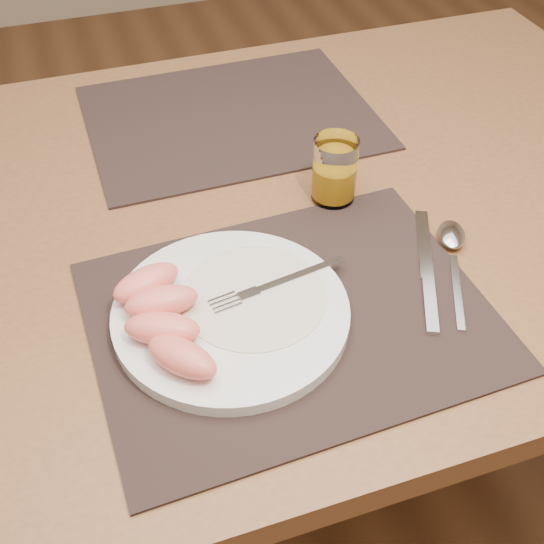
% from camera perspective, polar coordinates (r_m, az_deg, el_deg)
% --- Properties ---
extents(ground, '(5.00, 5.00, 0.00)m').
position_cam_1_polar(ground, '(1.53, -0.92, -16.83)').
color(ground, brown).
rests_on(ground, ground).
extents(table, '(1.40, 0.90, 0.75)m').
position_cam_1_polar(table, '(1.00, -1.35, 2.20)').
color(table, brown).
rests_on(table, ground).
extents(placemat_near, '(0.46, 0.37, 0.00)m').
position_cam_1_polar(placemat_near, '(0.79, 1.57, -3.67)').
color(placemat_near, '#2C1F1C').
rests_on(placemat_near, table).
extents(placemat_far, '(0.45, 0.35, 0.00)m').
position_cam_1_polar(placemat_far, '(1.13, -3.47, 12.83)').
color(placemat_far, '#2C1F1C').
rests_on(placemat_far, table).
extents(plate, '(0.27, 0.27, 0.02)m').
position_cam_1_polar(plate, '(0.78, -3.44, -3.45)').
color(plate, white).
rests_on(plate, placemat_near).
extents(plate_dressing, '(0.17, 0.17, 0.00)m').
position_cam_1_polar(plate_dressing, '(0.78, -1.56, -2.00)').
color(plate_dressing, white).
rests_on(plate_dressing, plate).
extents(fork, '(0.17, 0.05, 0.00)m').
position_cam_1_polar(fork, '(0.79, -0.40, -1.29)').
color(fork, silver).
rests_on(fork, plate).
extents(knife, '(0.10, 0.21, 0.01)m').
position_cam_1_polar(knife, '(0.84, 12.88, -0.47)').
color(knife, silver).
rests_on(knife, placemat_near).
extents(spoon, '(0.10, 0.18, 0.01)m').
position_cam_1_polar(spoon, '(0.90, 14.86, 2.42)').
color(spoon, silver).
rests_on(spoon, placemat_near).
extents(juice_glass, '(0.06, 0.06, 0.09)m').
position_cam_1_polar(juice_glass, '(0.93, 5.25, 8.28)').
color(juice_glass, white).
rests_on(juice_glass, placemat_near).
extents(grapefruit_wedges, '(0.10, 0.19, 0.03)m').
position_cam_1_polar(grapefruit_wedges, '(0.75, -9.15, -3.69)').
color(grapefruit_wedges, '#FF7A68').
rests_on(grapefruit_wedges, plate).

